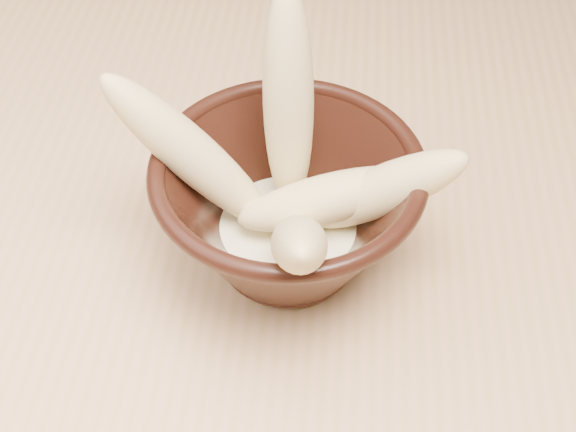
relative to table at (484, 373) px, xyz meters
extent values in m
cube|color=#DFA97B|center=(0.00, 0.00, 0.06)|extent=(1.20, 0.80, 0.04)
cylinder|color=tan|center=(-0.54, 0.34, -0.32)|extent=(0.05, 0.05, 0.71)
cylinder|color=black|center=(-0.15, 0.03, 0.08)|extent=(0.08, 0.08, 0.01)
cylinder|color=black|center=(-0.15, 0.03, 0.10)|extent=(0.08, 0.08, 0.01)
torus|color=black|center=(-0.15, 0.03, 0.17)|extent=(0.18, 0.18, 0.01)
cylinder|color=#F6F0C6|center=(-0.15, 0.03, 0.11)|extent=(0.10, 0.10, 0.01)
ellipsoid|color=#F4D290|center=(-0.15, 0.07, 0.19)|extent=(0.04, 0.07, 0.16)
ellipsoid|color=#F4D290|center=(-0.21, 0.04, 0.17)|extent=(0.13, 0.05, 0.13)
ellipsoid|color=#F4D290|center=(-0.09, 0.03, 0.15)|extent=(0.12, 0.05, 0.11)
ellipsoid|color=#F4D290|center=(-0.13, 0.03, 0.15)|extent=(0.13, 0.06, 0.06)
ellipsoid|color=#F4D290|center=(-0.14, -0.03, 0.17)|extent=(0.05, 0.13, 0.13)
camera|label=1|loc=(-0.12, -0.33, 0.53)|focal=50.00mm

